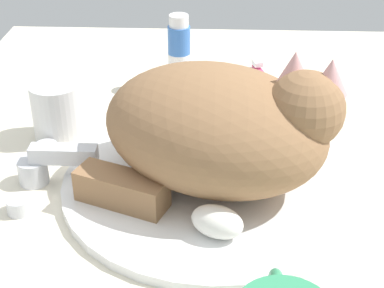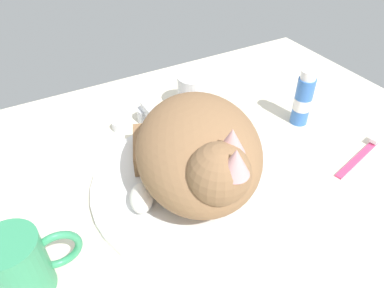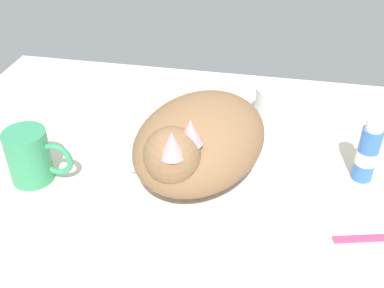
{
  "view_description": "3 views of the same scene",
  "coord_description": "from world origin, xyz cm",
  "px_view_note": "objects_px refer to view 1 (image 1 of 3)",
  "views": [
    {
      "loc": [
        -57.39,
        -0.36,
        40.01
      ],
      "look_at": [
        -2.52,
        2.03,
        7.33
      ],
      "focal_mm": 54.57,
      "sensor_mm": 36.0,
      "label": 1
    },
    {
      "loc": [
        -22.01,
        -37.17,
        44.06
      ],
      "look_at": [
        0.22,
        2.42,
        7.21
      ],
      "focal_mm": 33.75,
      "sensor_mm": 36.0,
      "label": 2
    },
    {
      "loc": [
        10.48,
        -61.3,
        51.56
      ],
      "look_at": [
        -1.98,
        3.05,
        5.04
      ],
      "focal_mm": 43.24,
      "sensor_mm": 36.0,
      "label": 3
    }
  ],
  "objects_px": {
    "rinse_cup": "(55,111)",
    "toothbrush": "(265,79)",
    "faucet": "(40,167)",
    "toothpaste_bottle": "(177,55)",
    "cat": "(218,127)"
  },
  "relations": [
    {
      "from": "toothbrush",
      "to": "cat",
      "type": "bearing_deg",
      "value": 166.02
    },
    {
      "from": "toothbrush",
      "to": "toothpaste_bottle",
      "type": "bearing_deg",
      "value": 99.91
    },
    {
      "from": "faucet",
      "to": "rinse_cup",
      "type": "height_order",
      "value": "rinse_cup"
    },
    {
      "from": "toothpaste_bottle",
      "to": "toothbrush",
      "type": "xyz_separation_m",
      "value": [
        0.02,
        -0.14,
        -0.05
      ]
    },
    {
      "from": "faucet",
      "to": "toothpaste_bottle",
      "type": "xyz_separation_m",
      "value": [
        0.28,
        -0.15,
        0.03
      ]
    },
    {
      "from": "cat",
      "to": "rinse_cup",
      "type": "relative_size",
      "value": 4.01
    },
    {
      "from": "rinse_cup",
      "to": "toothbrush",
      "type": "relative_size",
      "value": 0.54
    },
    {
      "from": "cat",
      "to": "faucet",
      "type": "bearing_deg",
      "value": 88.89
    },
    {
      "from": "rinse_cup",
      "to": "toothbrush",
      "type": "height_order",
      "value": "rinse_cup"
    },
    {
      "from": "faucet",
      "to": "cat",
      "type": "xyz_separation_m",
      "value": [
        -0.0,
        -0.21,
        0.06
      ]
    },
    {
      "from": "cat",
      "to": "toothbrush",
      "type": "height_order",
      "value": "cat"
    },
    {
      "from": "rinse_cup",
      "to": "faucet",
      "type": "bearing_deg",
      "value": -176.32
    },
    {
      "from": "faucet",
      "to": "cat",
      "type": "relative_size",
      "value": 0.47
    },
    {
      "from": "faucet",
      "to": "toothbrush",
      "type": "height_order",
      "value": "faucet"
    },
    {
      "from": "rinse_cup",
      "to": "cat",
      "type": "bearing_deg",
      "value": -117.61
    }
  ]
}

